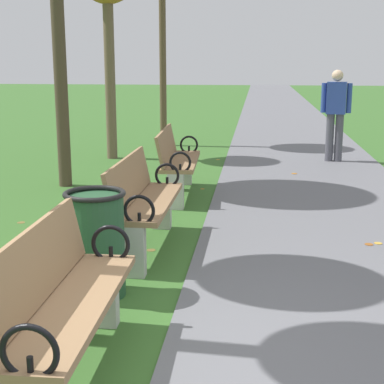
# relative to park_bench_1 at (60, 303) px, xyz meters

# --- Properties ---
(ground_plane) EXTENTS (80.00, 80.00, 0.00)m
(ground_plane) POSITION_rel_park_bench_1_xyz_m (0.50, 0.06, -0.49)
(ground_plane) COLOR #386628
(paved_walkway) EXTENTS (2.74, 44.00, 0.02)m
(paved_walkway) POSITION_rel_park_bench_1_xyz_m (1.87, 18.06, -0.48)
(paved_walkway) COLOR slate
(paved_walkway) RESTS_ON ground
(park_bench_1) EXTENTS (0.50, 1.61, 0.90)m
(park_bench_1) POSITION_rel_park_bench_1_xyz_m (0.00, 0.00, 0.00)
(park_bench_1) COLOR #93704C
(park_bench_1) RESTS_ON ground
(park_bench_2) EXTENTS (0.47, 1.60, 0.90)m
(park_bench_2) POSITION_rel_park_bench_1_xyz_m (-0.00, 2.43, 0.00)
(park_bench_2) COLOR #93704C
(park_bench_2) RESTS_ON ground
(park_bench_3) EXTENTS (0.55, 1.62, 0.90)m
(park_bench_3) POSITION_rel_park_bench_1_xyz_m (0.00, 4.77, 0.00)
(park_bench_3) COLOR #93704C
(park_bench_3) RESTS_ON ground
(pedestrian_walking) EXTENTS (0.52, 0.27, 1.62)m
(pedestrian_walking) POSITION_rel_park_bench_1_xyz_m (2.45, 7.72, 0.44)
(pedestrian_walking) COLOR #4C4C56
(pedestrian_walking) RESTS_ON paved_walkway
(trash_bin) EXTENTS (0.48, 0.48, 0.84)m
(trash_bin) POSITION_rel_park_bench_1_xyz_m (-0.15, 1.27, -0.06)
(trash_bin) COLOR #234C2D
(trash_bin) RESTS_ON ground
(scattered_leaves) EXTENTS (4.39, 9.63, 0.02)m
(scattered_leaves) POSITION_rel_park_bench_1_xyz_m (0.63, 2.69, -0.47)
(scattered_leaves) COLOR gold
(scattered_leaves) RESTS_ON ground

